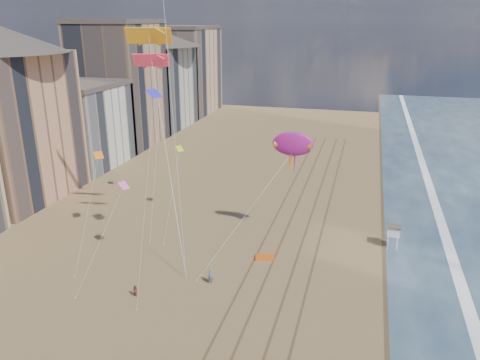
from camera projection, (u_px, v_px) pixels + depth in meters
name	position (u px, v px, depth m)	size (l,w,h in m)	color
wet_sand	(412.00, 224.00, 69.82)	(260.00, 260.00, 0.00)	#42301E
foam	(443.00, 227.00, 68.76)	(260.00, 260.00, 0.00)	white
tracks	(292.00, 240.00, 64.85)	(7.68, 120.00, 0.01)	brown
buildings	(108.00, 91.00, 105.00)	(34.72, 131.35, 29.00)	#C6B284
lifeguard_stand	(394.00, 231.00, 61.75)	(1.77, 1.77, 3.20)	silver
grounded_kite	(265.00, 257.00, 59.77)	(2.36, 1.50, 0.27)	#D85412
show_kite	(293.00, 144.00, 59.78)	(6.81, 7.09, 20.25)	#9B1775
kite_flyer_a	(211.00, 276.00, 53.78)	(0.70, 0.46, 1.91)	slate
kite_flyer_b	(135.00, 291.00, 51.26)	(0.70, 0.54, 1.43)	brown
small_kites	(143.00, 125.00, 58.94)	(12.61, 16.51, 13.45)	#ED5CB3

